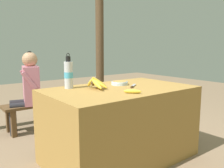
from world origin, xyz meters
TOP-DOWN VIEW (x-y plane):
  - ground_plane at (0.00, 0.00)m, footprint 12.00×12.00m
  - market_counter at (0.00, 0.00)m, footprint 1.48×0.90m
  - banana_bunch_ripe at (-0.23, 0.10)m, footprint 0.19×0.29m
  - serving_bowl at (0.12, 0.16)m, footprint 0.18×0.18m
  - water_bottle at (-0.42, 0.30)m, footprint 0.09×0.09m
  - loose_banana_front at (-0.10, -0.29)m, footprint 0.13×0.14m
  - knife at (0.13, -0.04)m, footprint 0.19×0.15m
  - wooden_bench at (-0.12, 1.41)m, footprint 1.39×0.32m
  - seated_vendor at (-0.47, 1.39)m, footprint 0.46×0.43m
  - banana_bunch_green at (0.30, 1.41)m, footprint 0.17×0.26m
  - support_post_far at (1.01, 1.81)m, footprint 0.15×0.15m

SIDE VIEW (x-z plane):
  - ground_plane at x=0.00m, z-range 0.00..0.00m
  - wooden_bench at x=-0.12m, z-range 0.13..0.51m
  - market_counter at x=0.00m, z-range 0.00..0.75m
  - banana_bunch_green at x=0.30m, z-range 0.38..0.51m
  - seated_vendor at x=-0.47m, z-range 0.07..1.18m
  - knife at x=0.13m, z-range 0.75..0.77m
  - loose_banana_front at x=-0.10m, z-range 0.75..0.78m
  - serving_bowl at x=0.12m, z-range 0.75..0.79m
  - banana_bunch_ripe at x=-0.23m, z-range 0.74..0.88m
  - water_bottle at x=-0.42m, z-range 0.71..1.06m
  - support_post_far at x=1.01m, z-range 0.00..2.54m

